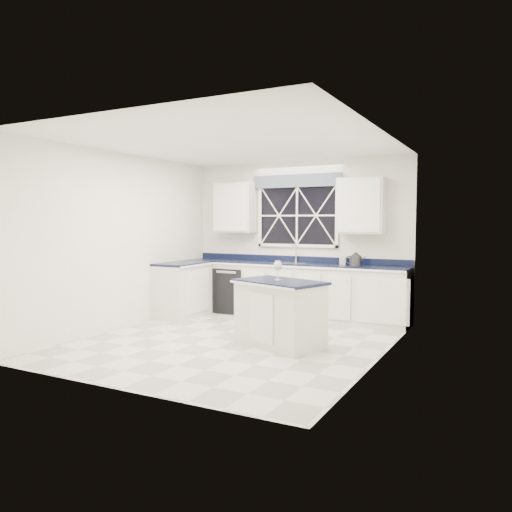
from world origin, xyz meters
The scene contains 13 objects.
ground centered at (0.00, 0.00, 0.00)m, with size 4.50×4.50×0.00m, color silver.
back_wall centered at (0.00, 2.25, 1.35)m, with size 4.00×0.10×2.70m, color white.
base_cabinets centered at (-0.33, 1.78, 0.45)m, with size 3.99×1.60×0.90m.
countertop centered at (0.00, 1.95, 0.92)m, with size 3.98×0.64×0.04m, color black.
dishwasher centered at (-1.10, 1.95, 0.41)m, with size 0.60×0.58×0.82m, color black.
window centered at (0.00, 2.20, 1.83)m, with size 1.65×0.09×1.26m.
upper_cabinets centered at (0.00, 2.08, 1.90)m, with size 3.10×0.34×0.90m.
faucet centered at (0.00, 2.14, 1.10)m, with size 0.05×0.20×0.30m.
island centered at (0.66, 0.07, 0.44)m, with size 1.33×1.05×0.87m.
rug centered at (-0.01, 1.35, 0.01)m, with size 1.16×0.76×0.02m.
kettle centered at (1.13, 1.94, 1.04)m, with size 0.32×0.22×0.23m.
wine_glass centered at (0.61, 0.11, 1.05)m, with size 0.11×0.11×0.26m.
soap_bottle centered at (0.87, 2.07, 1.05)m, with size 0.10×0.10×0.21m, color silver.
Camera 1 is at (3.41, -5.87, 1.65)m, focal length 35.00 mm.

